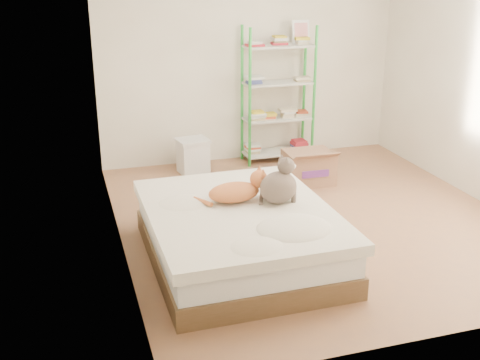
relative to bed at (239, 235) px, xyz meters
name	(u,v)px	position (x,y,z in m)	size (l,w,h in m)	color
room	(319,90)	(0.97, 0.63, 1.06)	(3.81, 4.21, 2.61)	#A06D47
bed	(239,235)	(0.00, 0.00, 0.00)	(1.52, 1.89, 0.48)	brown
orange_cat	(234,190)	(0.00, 0.17, 0.35)	(0.54, 0.29, 0.22)	#D5884A
grey_cat	(278,181)	(0.36, 0.03, 0.44)	(0.30, 0.35, 0.40)	gray
shelf_unit	(278,96)	(1.28, 2.51, 0.60)	(0.88, 0.36, 1.74)	green
cardboard_box	(308,167)	(1.32, 1.60, -0.05)	(0.54, 0.52, 0.43)	#91694E
white_bin	(193,156)	(0.13, 2.33, -0.03)	(0.40, 0.37, 0.42)	silver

